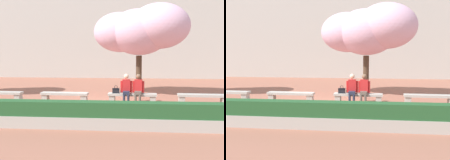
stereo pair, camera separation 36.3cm
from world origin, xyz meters
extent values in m
plane|color=#9E604C|center=(0.00, 0.00, 0.00)|extent=(100.00, 100.00, 0.00)
cube|color=#B7B2A8|center=(0.00, 12.39, 5.39)|extent=(28.00, 4.00, 10.78)
cube|color=#ADA89E|center=(-4.48, 0.00, 0.40)|extent=(2.11, 0.49, 0.10)
cube|color=#ADA89E|center=(-3.60, -0.03, 0.17)|extent=(0.25, 0.35, 0.35)
cube|color=#ADA89E|center=(-1.49, 0.00, 0.40)|extent=(2.11, 0.49, 0.10)
cube|color=#ADA89E|center=(-2.37, 0.03, 0.17)|extent=(0.25, 0.35, 0.35)
cube|color=#ADA89E|center=(-0.62, -0.03, 0.17)|extent=(0.25, 0.35, 0.35)
cube|color=#ADA89E|center=(1.49, 0.00, 0.40)|extent=(2.11, 0.49, 0.10)
cube|color=#ADA89E|center=(0.62, 0.03, 0.17)|extent=(0.25, 0.35, 0.35)
cube|color=#ADA89E|center=(2.37, -0.03, 0.17)|extent=(0.25, 0.35, 0.35)
cube|color=#ADA89E|center=(4.48, 0.00, 0.40)|extent=(2.11, 0.49, 0.10)
cube|color=#ADA89E|center=(3.60, 0.03, 0.17)|extent=(0.25, 0.35, 0.35)
cube|color=black|center=(1.15, -0.42, 0.03)|extent=(0.10, 0.22, 0.06)
cylinder|color=#23283D|center=(1.15, -0.36, 0.24)|extent=(0.10, 0.10, 0.42)
cube|color=black|center=(1.33, -0.42, 0.03)|extent=(0.10, 0.22, 0.06)
cylinder|color=#23283D|center=(1.33, -0.36, 0.24)|extent=(0.10, 0.10, 0.42)
cube|color=#23283D|center=(1.24, -0.18, 0.51)|extent=(0.29, 0.41, 0.12)
cube|color=red|center=(1.23, 0.04, 0.78)|extent=(0.34, 0.23, 0.54)
sphere|color=beige|center=(1.23, 0.04, 1.19)|extent=(0.21, 0.21, 0.21)
cylinder|color=red|center=(1.02, 0.02, 0.74)|extent=(0.09, 0.09, 0.50)
cylinder|color=red|center=(1.44, 0.02, 0.74)|extent=(0.09, 0.09, 0.50)
cube|color=black|center=(1.63, -0.41, 0.03)|extent=(0.12, 0.23, 0.06)
cylinder|color=brown|center=(1.63, -0.35, 0.24)|extent=(0.10, 0.10, 0.42)
cube|color=black|center=(1.81, -0.43, 0.03)|extent=(0.12, 0.23, 0.06)
cylinder|color=brown|center=(1.81, -0.37, 0.24)|extent=(0.10, 0.10, 0.42)
cube|color=brown|center=(1.74, -0.18, 0.51)|extent=(0.31, 0.42, 0.12)
cube|color=red|center=(1.75, 0.04, 0.78)|extent=(0.36, 0.25, 0.54)
sphere|color=brown|center=(1.75, 0.04, 1.19)|extent=(0.21, 0.21, 0.21)
cylinder|color=red|center=(1.54, 0.04, 0.74)|extent=(0.09, 0.09, 0.50)
cylinder|color=red|center=(1.96, 0.00, 0.74)|extent=(0.09, 0.09, 0.50)
cube|color=black|center=(0.78, -0.01, 0.56)|extent=(0.30, 0.14, 0.22)
cube|color=black|center=(0.78, -0.02, 0.65)|extent=(0.30, 0.15, 0.04)
torus|color=black|center=(0.78, -0.01, 0.72)|extent=(0.14, 0.02, 0.14)
cylinder|color=#473323|center=(1.81, 2.07, 1.02)|extent=(0.29, 0.29, 2.04)
ellipsoid|color=#EFB7D1|center=(1.81, 2.07, 3.20)|extent=(3.04, 2.86, 2.28)
ellipsoid|color=#EFB7D1|center=(0.84, 2.35, 3.22)|extent=(2.69, 2.48, 2.02)
ellipsoid|color=#EFB7D1|center=(2.78, 1.80, 3.47)|extent=(2.93, 2.77, 2.19)
cube|color=#ADA89E|center=(0.00, -3.71, 0.18)|extent=(13.44, 0.50, 0.36)
cube|color=#235128|center=(0.00, -3.71, 0.58)|extent=(13.34, 0.44, 0.44)
camera|label=1|loc=(1.53, -11.20, 2.29)|focal=42.00mm
camera|label=2|loc=(1.89, -11.16, 2.29)|focal=42.00mm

